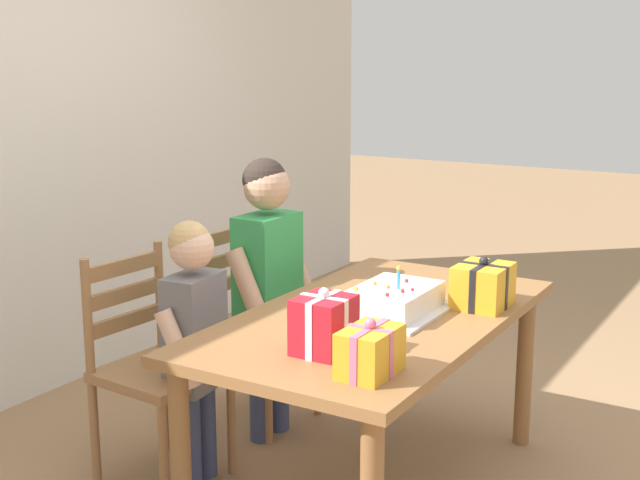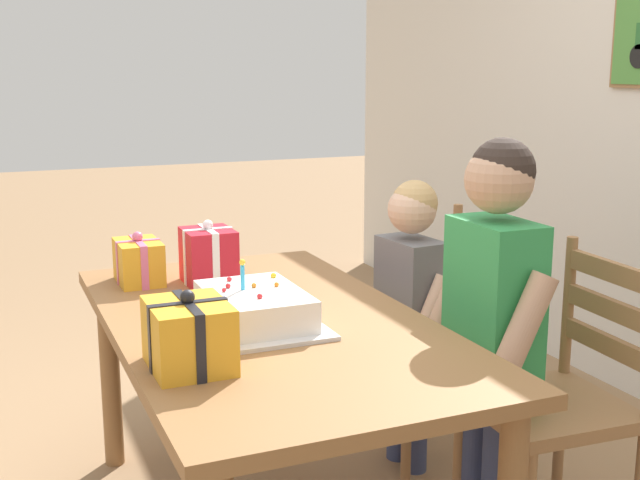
# 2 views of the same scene
# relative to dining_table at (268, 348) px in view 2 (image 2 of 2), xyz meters

# --- Properties ---
(dining_table) EXTENTS (1.59, 0.88, 0.72)m
(dining_table) POSITION_rel_dining_table_xyz_m (0.00, 0.00, 0.00)
(dining_table) COLOR olive
(dining_table) RESTS_ON ground
(birthday_cake) EXTENTS (0.44, 0.34, 0.19)m
(birthday_cake) POSITION_rel_dining_table_xyz_m (0.04, -0.05, 0.14)
(birthday_cake) COLOR silver
(birthday_cake) RESTS_ON dining_table
(gift_box_red_large) EXTENTS (0.19, 0.17, 0.22)m
(gift_box_red_large) POSITION_rel_dining_table_xyz_m (-0.46, -0.05, 0.18)
(gift_box_red_large) COLOR red
(gift_box_red_large) RESTS_ON dining_table
(gift_box_beside_cake) EXTENTS (0.23, 0.19, 0.20)m
(gift_box_beside_cake) POSITION_rel_dining_table_xyz_m (0.30, -0.30, 0.17)
(gift_box_beside_cake) COLOR gold
(gift_box_beside_cake) RESTS_ON dining_table
(gift_box_corner_small) EXTENTS (0.22, 0.15, 0.18)m
(gift_box_corner_small) POSITION_rel_dining_table_xyz_m (-0.56, -0.27, 0.16)
(gift_box_corner_small) COLOR gold
(gift_box_corner_small) RESTS_ON dining_table
(chair_left) EXTENTS (0.45, 0.45, 0.92)m
(chair_left) POSITION_rel_dining_table_xyz_m (-0.33, 0.81, -0.17)
(chair_left) COLOR #996B42
(chair_left) RESTS_ON ground
(chair_right) EXTENTS (0.44, 0.44, 0.92)m
(chair_right) POSITION_rel_dining_table_xyz_m (0.34, 0.81, -0.17)
(chair_right) COLOR #996B42
(chair_right) RESTS_ON ground
(child_older) EXTENTS (0.45, 0.26, 1.25)m
(child_older) POSITION_rel_dining_table_xyz_m (0.22, 0.64, 0.13)
(child_older) COLOR #38426B
(child_older) RESTS_ON ground
(child_younger) EXTENTS (0.40, 0.23, 1.06)m
(child_younger) POSITION_rel_dining_table_xyz_m (-0.29, 0.64, 0.01)
(child_younger) COLOR #38426B
(child_younger) RESTS_ON ground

